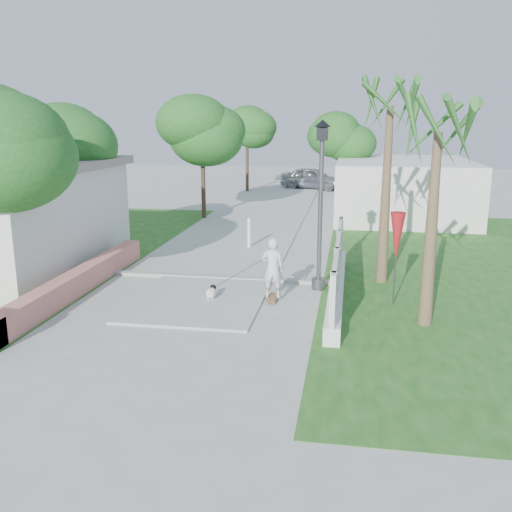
% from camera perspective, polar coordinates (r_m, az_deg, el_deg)
% --- Properties ---
extents(ground, '(90.00, 90.00, 0.00)m').
position_cam_1_polar(ground, '(10.91, -11.28, -10.86)').
color(ground, '#B7B7B2').
rests_on(ground, ground).
extents(path_strip, '(3.20, 36.00, 0.06)m').
position_cam_1_polar(path_strip, '(29.81, 2.35, 5.04)').
color(path_strip, '#B7B7B2').
rests_on(path_strip, ground).
extents(curb, '(6.50, 0.25, 0.10)m').
position_cam_1_polar(curb, '(16.30, -3.88, -2.16)').
color(curb, '#999993').
rests_on(curb, ground).
extents(grass_left, '(8.00, 20.00, 0.01)m').
position_cam_1_polar(grass_left, '(20.77, -21.68, 0.22)').
color(grass_left, '#20561B').
rests_on(grass_left, ground).
extents(grass_right, '(8.00, 20.00, 0.01)m').
position_cam_1_polar(grass_right, '(18.13, 19.78, -1.47)').
color(grass_right, '#20561B').
rests_on(grass_right, ground).
extents(pink_wall, '(0.45, 8.20, 0.80)m').
position_cam_1_polar(pink_wall, '(15.16, -18.33, -3.02)').
color(pink_wall, '#C57265').
rests_on(pink_wall, ground).
extents(lattice_fence, '(0.35, 7.00, 1.50)m').
position_cam_1_polar(lattice_fence, '(14.79, 8.11, -1.93)').
color(lattice_fence, white).
rests_on(lattice_fence, ground).
extents(building_right, '(6.00, 8.00, 2.60)m').
position_cam_1_polar(building_right, '(27.53, 14.40, 6.58)').
color(building_right, silver).
rests_on(building_right, ground).
extents(street_lamp, '(0.44, 0.44, 4.44)m').
position_cam_1_polar(street_lamp, '(14.91, 6.48, 5.64)').
color(street_lamp, '#59595E').
rests_on(street_lamp, ground).
extents(bollard, '(0.14, 0.14, 1.09)m').
position_cam_1_polar(bollard, '(19.95, -0.70, 2.38)').
color(bollard, white).
rests_on(bollard, ground).
extents(patio_umbrella, '(0.36, 0.36, 2.30)m').
position_cam_1_polar(patio_umbrella, '(14.08, 13.91, 1.79)').
color(patio_umbrella, '#59595E').
rests_on(patio_umbrella, ground).
extents(tree_left_mid, '(3.20, 3.20, 4.85)m').
position_cam_1_polar(tree_left_mid, '(19.98, -18.06, 10.16)').
color(tree_left_mid, '#4C3826').
rests_on(tree_left_mid, ground).
extents(tree_path_left, '(3.40, 3.40, 5.23)m').
position_cam_1_polar(tree_path_left, '(26.10, -5.37, 12.13)').
color(tree_path_left, '#4C3826').
rests_on(tree_path_left, ground).
extents(tree_path_right, '(3.00, 3.00, 4.79)m').
position_cam_1_polar(tree_path_right, '(29.25, 8.81, 11.55)').
color(tree_path_right, '#4C3826').
rests_on(tree_path_right, ground).
extents(tree_path_far, '(3.20, 3.20, 5.17)m').
position_cam_1_polar(tree_path_far, '(35.82, -0.88, 12.58)').
color(tree_path_far, '#4C3826').
rests_on(tree_path_far, ground).
extents(palm_far, '(1.80, 1.80, 5.30)m').
position_cam_1_polar(palm_far, '(15.78, 13.24, 13.31)').
color(palm_far, brown).
rests_on(palm_far, ground).
extents(palm_near, '(1.80, 1.80, 4.70)m').
position_cam_1_polar(palm_near, '(12.58, 17.70, 10.62)').
color(palm_near, brown).
rests_on(palm_near, ground).
extents(skateboarder, '(1.81, 0.81, 1.61)m').
position_cam_1_polar(skateboarder, '(14.20, 0.88, -1.35)').
color(skateboarder, olive).
rests_on(skateboarder, ground).
extents(dog, '(0.25, 0.55, 0.38)m').
position_cam_1_polar(dog, '(14.43, -4.47, -3.63)').
color(dog, white).
rests_on(dog, ground).
extents(parked_car, '(4.42, 2.79, 1.40)m').
position_cam_1_polar(parked_car, '(37.21, 5.72, 7.74)').
color(parked_car, '#9FA2A7').
rests_on(parked_car, ground).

